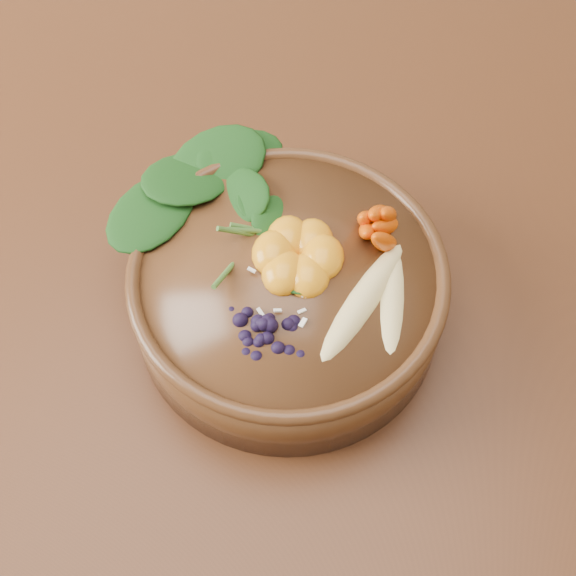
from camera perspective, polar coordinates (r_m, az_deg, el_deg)
name	(u,v)px	position (r m, az deg, el deg)	size (l,w,h in m)	color
ground	(202,437)	(1.45, -6.14, -10.49)	(4.00, 4.00, 0.00)	#381E0F
dining_table	(146,214)	(0.88, -10.07, 5.18)	(1.60, 0.90, 0.75)	#331C0C
stoneware_bowl	(288,294)	(0.66, 0.00, -0.45)	(0.26, 0.26, 0.07)	#512E16
kale_heap	(268,192)	(0.65, -1.40, 6.82)	(0.17, 0.15, 0.04)	#1A4317
carrot_cluster	(376,199)	(0.63, 6.30, 6.34)	(0.05, 0.05, 0.07)	#D44800
banana_halves	(379,291)	(0.61, 6.49, -0.23)	(0.08, 0.14, 0.02)	#E0CC84
mandarin_cluster	(298,247)	(0.63, 0.71, 2.92)	(0.07, 0.08, 0.03)	orange
blueberry_pile	(263,316)	(0.59, -1.77, -1.98)	(0.12, 0.09, 0.04)	black
coconut_flakes	(281,288)	(0.62, -0.49, 0.02)	(0.08, 0.06, 0.01)	white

